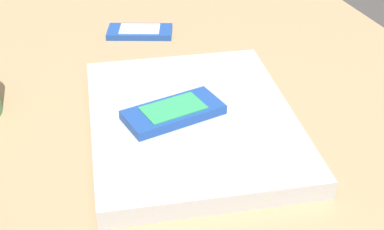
# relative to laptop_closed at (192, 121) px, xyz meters

# --- Properties ---
(desk_surface) EXTENTS (1.20, 0.80, 0.03)m
(desk_surface) POSITION_rel_laptop_closed_xyz_m (0.02, -0.01, -0.03)
(desk_surface) COLOR tan
(desk_surface) RESTS_ON ground
(laptop_closed) EXTENTS (0.33, 0.28, 0.02)m
(laptop_closed) POSITION_rel_laptop_closed_xyz_m (0.00, 0.00, 0.00)
(laptop_closed) COLOR #B7BABC
(laptop_closed) RESTS_ON desk_surface
(cell_phone_on_laptop) EXTENTS (0.08, 0.12, 0.01)m
(cell_phone_on_laptop) POSITION_rel_laptop_closed_xyz_m (-0.00, -0.02, 0.02)
(cell_phone_on_laptop) COLOR #1E479E
(cell_phone_on_laptop) RESTS_ON laptop_closed
(cell_phone_on_desk) EXTENTS (0.08, 0.11, 0.01)m
(cell_phone_on_desk) POSITION_rel_laptop_closed_xyz_m (-0.28, 0.01, -0.01)
(cell_phone_on_desk) COLOR #1E479E
(cell_phone_on_desk) RESTS_ON desk_surface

